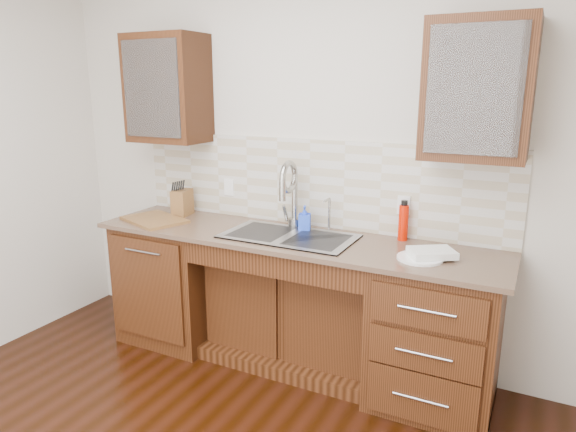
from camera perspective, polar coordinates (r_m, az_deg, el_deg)
The scene contains 23 objects.
wall_back at distance 3.53m, azimuth 2.93°, elevation 6.16°, with size 4.00×0.10×2.70m, color beige.
base_cabinet_left at distance 3.95m, azimuth -12.24°, elevation -6.93°, with size 0.70×0.62×0.88m, color #593014.
base_cabinet_center at distance 3.58m, azimuth 0.95°, elevation -10.45°, with size 1.20×0.44×0.70m, color #593014.
base_cabinet_right at distance 3.21m, azimuth 16.08°, elevation -12.39°, with size 0.70×0.62×0.88m, color #593014.
countertop at distance 3.30m, azimuth 0.19°, elevation -2.51°, with size 2.70×0.65×0.03m, color #84705B.
backsplash at distance 3.50m, azimuth 2.49°, elevation 3.69°, with size 2.70×0.02×0.59m, color beige.
sink at distance 3.31m, azimuth 0.08°, elevation -3.74°, with size 0.84×0.46×0.19m, color #9E9EA5.
faucet at distance 3.46m, azimuth 0.75°, elevation 1.97°, with size 0.04×0.04×0.40m, color #999993.
filter_tap at distance 3.39m, azimuth 4.62°, elevation 0.27°, with size 0.02×0.02×0.24m, color #999993.
upper_cabinet_left at distance 3.86m, azimuth -13.21°, elevation 13.59°, with size 0.55×0.34×0.75m, color #593014.
upper_cabinet_right at distance 3.00m, azimuth 20.39°, elevation 12.97°, with size 0.55×0.34×0.75m, color #593014.
outlet_left at distance 3.81m, azimuth -6.56°, elevation 3.19°, with size 0.08×0.01×0.12m, color white.
outlet_right at distance 3.30m, azimuth 12.73°, elevation 1.18°, with size 0.08×0.01×0.12m, color white.
soap_bottle at distance 3.40m, azimuth 1.86°, elevation -0.27°, with size 0.08×0.08×0.17m, color blue.
water_bottle at distance 3.26m, azimuth 12.69°, elevation -0.74°, with size 0.06×0.06×0.22m, color red.
plate at distance 2.96m, azimuth 14.45°, elevation -4.55°, with size 0.26×0.26×0.01m, color white.
dish_towel at distance 2.98m, azimuth 15.70°, elevation -3.96°, with size 0.24×0.18×0.04m, color beige.
knife_block at distance 3.89m, azimuth -11.66°, elevation 1.48°, with size 0.11×0.17×0.19m, color #93592B.
cutting_board at distance 3.78m, azimuth -14.63°, elevation -0.40°, with size 0.45×0.31×0.02m, color olive.
cup_left_a at distance 3.94m, azimuth -14.57°, elevation 12.83°, with size 0.13×0.13×0.11m, color white.
cup_left_b at distance 3.80m, azimuth -12.04°, elevation 12.78°, with size 0.09×0.09×0.09m, color silver.
cup_right_a at distance 3.01m, azimuth 18.69°, elevation 12.03°, with size 0.11×0.11×0.09m, color white.
cup_right_b at distance 3.00m, azimuth 21.78°, elevation 11.79°, with size 0.10×0.10×0.09m, color silver.
Camera 1 is at (1.40, -1.40, 1.85)m, focal length 32.00 mm.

